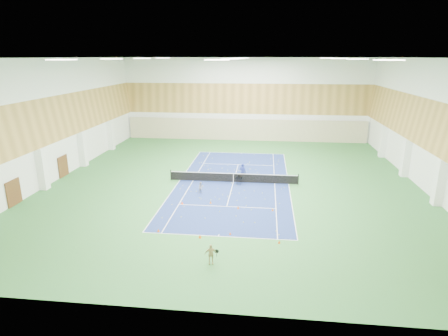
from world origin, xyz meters
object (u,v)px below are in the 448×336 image
object	(u,v)px
coach	(243,172)
ball_cart	(239,180)
child_court	(201,188)
child_apron	(211,254)
tennis_net	(233,177)

from	to	relation	value
coach	ball_cart	distance (m)	1.32
child_court	ball_cart	distance (m)	4.37
child_court	child_apron	distance (m)	12.34
coach	child_court	bearing A→B (deg)	65.83
child_apron	ball_cart	distance (m)	14.90
coach	ball_cart	world-z (taller)	coach
tennis_net	child_apron	world-z (taller)	child_apron
tennis_net	ball_cart	world-z (taller)	tennis_net
ball_cart	child_court	bearing A→B (deg)	-124.81
coach	ball_cart	bearing A→B (deg)	94.72
child_apron	ball_cart	xyz separation A→B (m)	(0.63, 14.89, -0.21)
tennis_net	child_court	bearing A→B (deg)	-128.12
coach	child_apron	distance (m)	16.11
coach	ball_cart	size ratio (longest dim) A/B	2.14
child_court	child_apron	size ratio (longest dim) A/B	0.84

